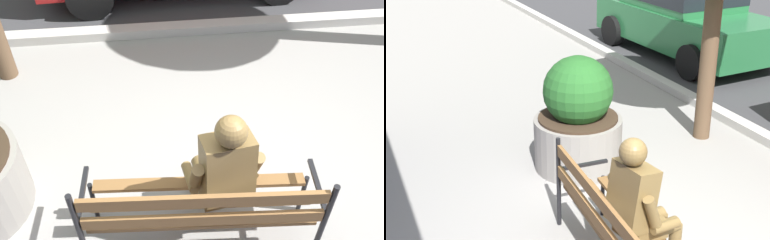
# 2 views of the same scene
# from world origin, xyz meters

# --- Properties ---
(ground_plane) EXTENTS (80.00, 80.00, 0.00)m
(ground_plane) POSITION_xyz_m (0.00, 0.00, 0.00)
(ground_plane) COLOR gray
(curb_stone) EXTENTS (60.00, 0.20, 0.12)m
(curb_stone) POSITION_xyz_m (0.00, 2.90, 0.06)
(curb_stone) COLOR #B2AFA8
(curb_stone) RESTS_ON ground
(park_bench) EXTENTS (1.83, 0.65, 0.95)m
(park_bench) POSITION_xyz_m (-0.28, -0.25, 0.54)
(park_bench) COLOR brown
(park_bench) RESTS_ON ground
(bronze_statue_seated) EXTENTS (0.60, 0.83, 1.37)m
(bronze_statue_seated) POSITION_xyz_m (-0.10, -0.03, 0.67)
(bronze_statue_seated) COLOR brown
(bronze_statue_seated) RESTS_ON ground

